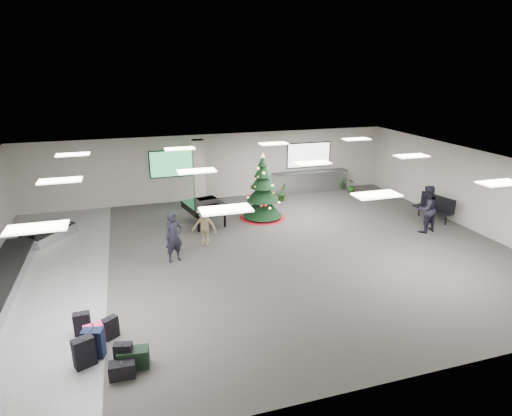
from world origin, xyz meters
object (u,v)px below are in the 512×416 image
object	(u,v)px
bench	(435,207)
christmas_tree	(263,196)
baggage_carousel	(7,281)
service_counter	(310,182)
potted_plant_right	(351,186)
potted_plant_left	(282,192)
traveler_a	(174,237)
pink_suitcase	(94,337)
traveler_b	(204,226)
grand_piano	(206,207)
traveler_bench	(426,209)

from	to	relation	value
bench	christmas_tree	bearing A→B (deg)	147.99
baggage_carousel	service_counter	world-z (taller)	service_counter
potted_plant_right	potted_plant_left	bearing A→B (deg)	-175.05
baggage_carousel	traveler_a	world-z (taller)	traveler_a
pink_suitcase	bench	size ratio (longest dim) A/B	0.38
baggage_carousel	christmas_tree	world-z (taller)	christmas_tree
pink_suitcase	traveler_b	distance (m)	6.46
service_counter	pink_suitcase	world-z (taller)	service_counter
traveler_a	traveler_b	world-z (taller)	traveler_a
traveler_a	potted_plant_left	bearing A→B (deg)	21.58
potted_plant_right	grand_piano	bearing A→B (deg)	-162.78
service_counter	traveler_bench	distance (m)	6.91
traveler_a	potted_plant_left	xyz separation A→B (m)	(5.85, 5.30, -0.43)
pink_suitcase	traveler_a	xyz separation A→B (m)	(2.38, 4.29, 0.54)
pink_suitcase	traveler_bench	world-z (taller)	traveler_bench
service_counter	bench	xyz separation A→B (m)	(3.33, -5.57, 0.05)
baggage_carousel	grand_piano	world-z (taller)	grand_piano
traveler_a	traveler_bench	bearing A→B (deg)	-21.92
bench	traveler_bench	xyz separation A→B (m)	(-1.31, -1.02, 0.35)
grand_piano	potted_plant_right	size ratio (longest dim) A/B	3.06
service_counter	traveler_a	bearing A→B (deg)	-140.84
bench	potted_plant_left	world-z (taller)	bench
pink_suitcase	christmas_tree	world-z (taller)	christmas_tree
service_counter	bench	world-z (taller)	service_counter
grand_piano	traveler_b	distance (m)	2.11
pink_suitcase	christmas_tree	distance (m)	10.01
pink_suitcase	bench	xyz separation A→B (m)	(13.52, 5.08, 0.27)
service_counter	christmas_tree	size ratio (longest dim) A/B	1.41
bench	traveler_a	world-z (taller)	traveler_a
traveler_a	potted_plant_left	size ratio (longest dim) A/B	1.98
pink_suitcase	potted_plant_right	world-z (taller)	potted_plant_right
pink_suitcase	christmas_tree	size ratio (longest dim) A/B	0.23
christmas_tree	potted_plant_left	xyz separation A→B (m)	(1.67, 2.06, -0.54)
grand_piano	bench	size ratio (longest dim) A/B	1.22
traveler_b	potted_plant_left	world-z (taller)	traveler_b
traveler_bench	bench	bearing A→B (deg)	-154.41
pink_suitcase	bench	bearing A→B (deg)	6.14
pink_suitcase	traveler_a	size ratio (longest dim) A/B	0.39
grand_piano	traveler_bench	xyz separation A→B (m)	(8.16, -3.34, 0.18)
baggage_carousel	traveler_a	bearing A→B (deg)	4.15
traveler_bench	grand_piano	bearing A→B (deg)	-34.59
traveler_bench	pink_suitcase	bearing A→B (deg)	6.09
baggage_carousel	potted_plant_left	world-z (taller)	potted_plant_left
service_counter	christmas_tree	world-z (taller)	christmas_tree
baggage_carousel	grand_piano	size ratio (longest dim) A/B	4.50
baggage_carousel	traveler_b	size ratio (longest dim) A/B	6.45
bench	traveler_b	bearing A→B (deg)	165.83
service_counter	traveler_bench	bearing A→B (deg)	-73.04
pink_suitcase	grand_piano	xyz separation A→B (m)	(4.05, 7.40, 0.45)
bench	service_counter	bearing A→B (deg)	108.14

